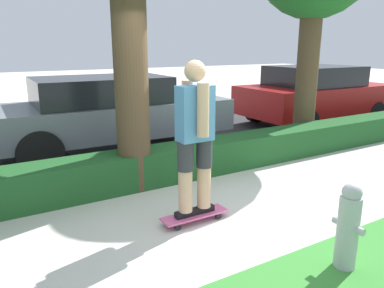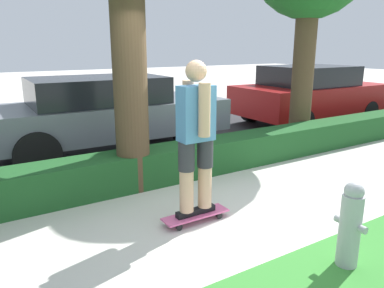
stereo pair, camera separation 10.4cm
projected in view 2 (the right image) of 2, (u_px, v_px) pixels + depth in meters
name	position (u px, v px, depth m)	size (l,w,h in m)	color
ground_plane	(229.00, 217.00, 4.62)	(60.00, 60.00, 0.00)	beige
street_asphalt	(110.00, 144.00, 8.07)	(18.43, 5.00, 0.01)	#2D2D30
hedge_row	(167.00, 163.00, 5.87)	(18.43, 0.60, 0.53)	#1E5123
skateboard	(196.00, 215.00, 4.49)	(0.84, 0.24, 0.10)	#DB5B93
skater_person	(196.00, 136.00, 4.24)	(0.52, 0.47, 1.81)	black
parked_car_middle	(104.00, 112.00, 7.23)	(4.71, 1.87, 1.48)	slate
parked_car_rear	(310.00, 94.00, 10.13)	(4.19, 2.08, 1.54)	maroon
fire_hydrant	(350.00, 225.00, 3.50)	(0.20, 0.32, 0.85)	#ADADB2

